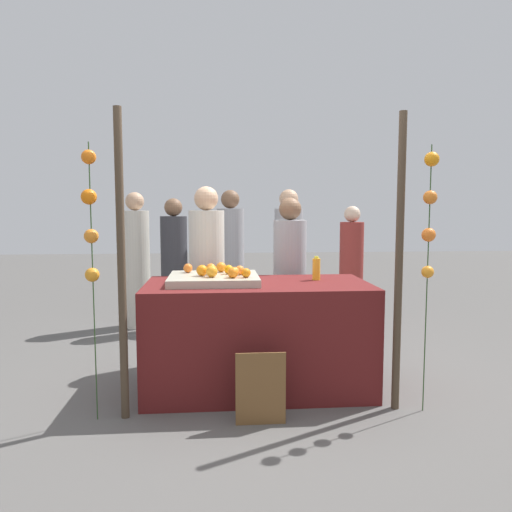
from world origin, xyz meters
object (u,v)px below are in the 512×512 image
Objects in this scene: stall_counter at (258,336)px; vendor_right at (290,285)px; orange_0 at (221,267)px; juice_bottle at (316,269)px; chalkboard_sign at (261,389)px; orange_1 at (229,270)px; vendor_left at (207,281)px.

vendor_right is at bearing 62.74° from stall_counter.
orange_0 is at bearing -143.18° from vendor_right.
stall_counter is at bearing -167.10° from juice_bottle.
vendor_right reaches higher than chalkboard_sign.
orange_1 is (-0.23, 0.09, 0.53)m from stall_counter.
vendor_left is (-0.38, 1.42, 0.53)m from chalkboard_sign.
chalkboard_sign is 0.33× the size of vendor_right.
vendor_left is at bearing 103.75° from orange_0.
stall_counter is at bearing -117.26° from vendor_right.
orange_1 is at bearing -133.61° from vendor_right.
vendor_left reaches higher than orange_1.
stall_counter is at bearing -60.96° from vendor_left.
vendor_right is at bearing 102.34° from juice_bottle.
orange_0 is 1.18m from chalkboard_sign.
orange_1 is at bearing 158.80° from stall_counter.
stall_counter reaches higher than chalkboard_sign.
vendor_right is (0.37, 0.71, 0.29)m from stall_counter.
vendor_right reaches higher than stall_counter.
vendor_left is at bearing 177.35° from vendor_right.
stall_counter is at bearing -37.84° from orange_0.
chalkboard_sign is 0.31× the size of vendor_left.
juice_bottle reaches higher than orange_1.
vendor_right is at bearing 73.72° from chalkboard_sign.
stall_counter is at bearing -21.20° from orange_1.
stall_counter is 1.07× the size of vendor_left.
orange_0 reaches higher than chalkboard_sign.
stall_counter is 0.85m from vendor_right.
juice_bottle is (0.73, 0.03, -0.01)m from orange_1.
orange_0 is at bearing 172.11° from juice_bottle.
juice_bottle is at bearing -77.66° from vendor_right.
stall_counter is 0.70m from chalkboard_sign.
juice_bottle is 0.12× the size of vendor_left.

